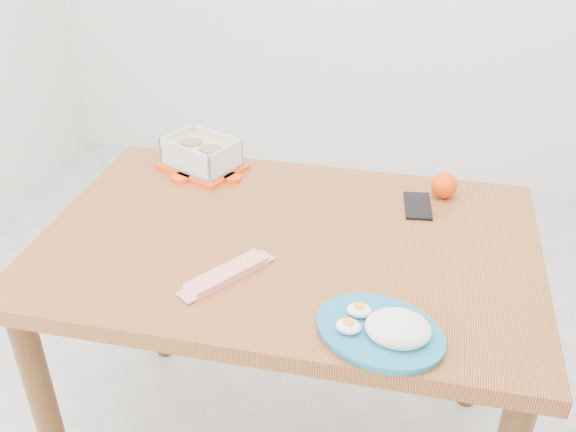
% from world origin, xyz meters
% --- Properties ---
extents(dining_table, '(1.16, 0.80, 0.75)m').
position_xyz_m(dining_table, '(-0.10, -0.02, 0.64)').
color(dining_table, '#A36A2E').
rests_on(dining_table, ground).
extents(food_container, '(0.26, 0.23, 0.09)m').
position_xyz_m(food_container, '(-0.42, 0.26, 0.79)').
color(food_container, '#FF4007').
rests_on(food_container, dining_table).
extents(orange_fruit, '(0.07, 0.07, 0.07)m').
position_xyz_m(orange_fruit, '(0.23, 0.27, 0.78)').
color(orange_fruit, '#FF3605').
rests_on(orange_fruit, dining_table).
extents(rice_plate, '(0.31, 0.31, 0.07)m').
position_xyz_m(rice_plate, '(0.15, -0.29, 0.77)').
color(rice_plate, '#1A6B91').
rests_on(rice_plate, dining_table).
extents(candy_bar, '(0.14, 0.19, 0.02)m').
position_xyz_m(candy_bar, '(-0.19, -0.19, 0.76)').
color(candy_bar, red).
rests_on(candy_bar, dining_table).
extents(smartphone, '(0.08, 0.14, 0.01)m').
position_xyz_m(smartphone, '(0.17, 0.20, 0.75)').
color(smartphone, black).
rests_on(smartphone, dining_table).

